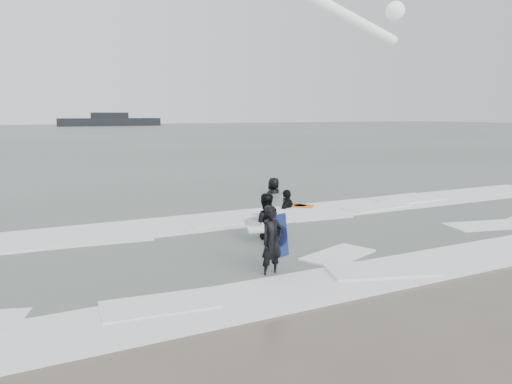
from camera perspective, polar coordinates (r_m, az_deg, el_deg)
name	(u,v)px	position (r m, az deg, el deg)	size (l,w,h in m)	color
ground	(354,270)	(11.77, 11.11, -8.72)	(320.00, 320.00, 0.00)	brown
sea	(52,135)	(89.16, -22.29, 6.08)	(320.00, 320.00, 0.00)	#47544C
surfer_centre	(272,277)	(11.11, 1.81, -9.63)	(0.59, 0.38, 1.61)	black
surfer_wading	(265,240)	(14.19, 1.05, -5.49)	(0.92, 0.72, 1.89)	black
surfer_right_near	(287,209)	(18.63, 3.57, -2.00)	(1.12, 0.47, 1.91)	black
surfer_right_far	(274,194)	(22.11, 2.05, -0.25)	(0.93, 0.60, 1.89)	black
surf_foam	(276,234)	(14.74, 2.28, -4.78)	(30.03, 9.06, 0.09)	white
bodyboards	(280,219)	(14.60, 2.80, -3.07)	(5.18, 6.95, 1.25)	#101D4E
vessel_horizon	(110,121)	(145.87, -16.35, 7.78)	(27.42, 4.90, 3.72)	black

